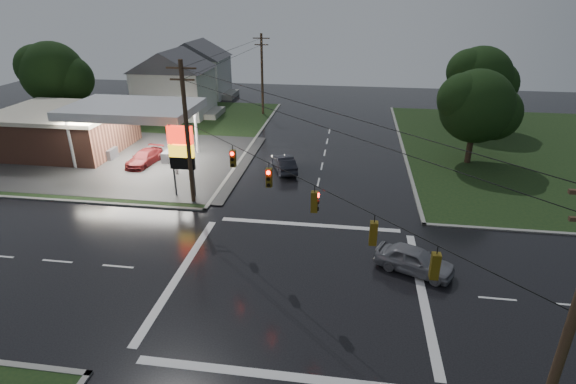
# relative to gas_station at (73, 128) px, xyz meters

# --- Properties ---
(ground) EXTENTS (120.00, 120.00, 0.00)m
(ground) POSITION_rel_gas_station_xyz_m (25.68, -19.70, -2.55)
(ground) COLOR black
(ground) RESTS_ON ground
(grass_nw) EXTENTS (36.00, 36.00, 0.08)m
(grass_nw) POSITION_rel_gas_station_xyz_m (-0.32, 6.30, -2.51)
(grass_nw) COLOR black
(grass_nw) RESTS_ON ground
(gas_station) EXTENTS (26.20, 18.00, 5.60)m
(gas_station) POSITION_rel_gas_station_xyz_m (0.00, 0.00, 0.00)
(gas_station) COLOR #2D2D2D
(gas_station) RESTS_ON ground
(pylon_sign) EXTENTS (2.00, 0.35, 6.00)m
(pylon_sign) POSITION_rel_gas_station_xyz_m (15.18, -9.20, 1.46)
(pylon_sign) COLOR #59595E
(pylon_sign) RESTS_ON ground
(utility_pole_nw) EXTENTS (2.20, 0.32, 11.00)m
(utility_pole_nw) POSITION_rel_gas_station_xyz_m (16.18, -10.20, 3.17)
(utility_pole_nw) COLOR #382619
(utility_pole_nw) RESTS_ON ground
(utility_pole_se) EXTENTS (2.20, 0.32, 11.00)m
(utility_pole_se) POSITION_rel_gas_station_xyz_m (35.18, -29.20, 3.17)
(utility_pole_se) COLOR #382619
(utility_pole_se) RESTS_ON ground
(utility_pole_n) EXTENTS (2.20, 0.32, 10.50)m
(utility_pole_n) POSITION_rel_gas_station_xyz_m (16.18, 18.30, 2.92)
(utility_pole_n) COLOR #382619
(utility_pole_n) RESTS_ON ground
(traffic_signals) EXTENTS (26.87, 26.87, 1.47)m
(traffic_signals) POSITION_rel_gas_station_xyz_m (25.69, -19.72, 3.93)
(traffic_signals) COLOR black
(traffic_signals) RESTS_ON ground
(house_near) EXTENTS (11.05, 8.48, 8.60)m
(house_near) POSITION_rel_gas_station_xyz_m (4.73, 16.30, 1.86)
(house_near) COLOR silver
(house_near) RESTS_ON ground
(house_far) EXTENTS (11.05, 8.48, 8.60)m
(house_far) POSITION_rel_gas_station_xyz_m (3.73, 28.30, 1.86)
(house_far) COLOR silver
(house_far) RESTS_ON ground
(tree_nw_behind) EXTENTS (8.93, 7.60, 10.00)m
(tree_nw_behind) POSITION_rel_gas_station_xyz_m (-8.17, 10.29, 3.63)
(tree_nw_behind) COLOR black
(tree_nw_behind) RESTS_ON ground
(tree_ne_near) EXTENTS (7.99, 6.80, 8.98)m
(tree_ne_near) POSITION_rel_gas_station_xyz_m (39.82, 2.29, 3.01)
(tree_ne_near) COLOR black
(tree_ne_near) RESTS_ON ground
(tree_ne_far) EXTENTS (8.46, 7.20, 9.80)m
(tree_ne_far) POSITION_rel_gas_station_xyz_m (42.83, 14.29, 3.63)
(tree_ne_far) COLOR black
(tree_ne_far) RESTS_ON ground
(car_north) EXTENTS (3.12, 4.79, 1.49)m
(car_north) POSITION_rel_gas_station_xyz_m (22.27, -2.41, -1.80)
(car_north) COLOR black
(car_north) RESTS_ON ground
(car_crossing) EXTENTS (4.98, 3.57, 1.58)m
(car_crossing) POSITION_rel_gas_station_xyz_m (32.41, -17.64, -1.76)
(car_crossing) COLOR gray
(car_crossing) RESTS_ON ground
(car_pump) EXTENTS (2.55, 5.00, 1.39)m
(car_pump) POSITION_rel_gas_station_xyz_m (8.70, -2.67, -1.85)
(car_pump) COLOR maroon
(car_pump) RESTS_ON ground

